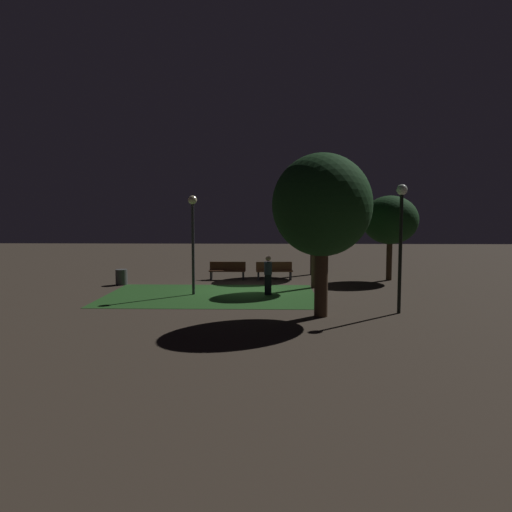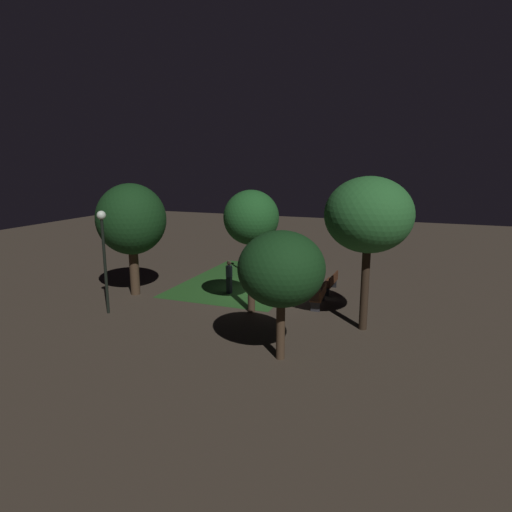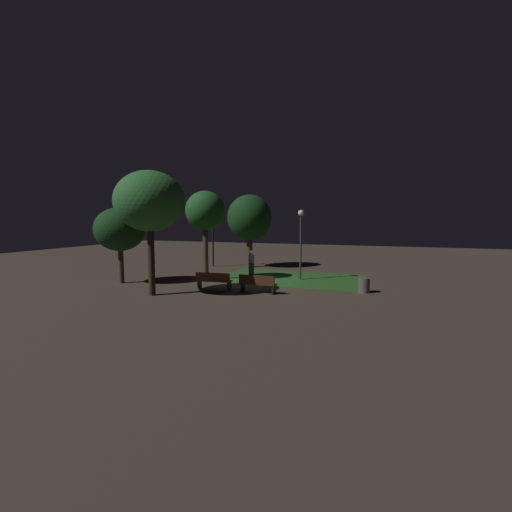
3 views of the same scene
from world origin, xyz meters
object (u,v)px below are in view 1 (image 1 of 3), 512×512
trash_bin (121,277)px  pedestrian (268,274)px  tree_lawn_side (315,199)px  tree_tall_center (314,194)px  lamp_post_plaza_east (401,226)px  tree_back_right (390,220)px  tree_back_left (322,206)px  lamp_post_plaza_west (193,227)px  bench_front_left (227,270)px  bench_near_trees (274,270)px

trash_bin → pedestrian: bearing=158.9°
tree_lawn_side → trash_bin: 9.60m
tree_tall_center → lamp_post_plaza_east: (-2.01, 10.22, -1.37)m
tree_back_right → lamp_post_plaza_east: bearing=79.1°
tree_back_left → lamp_post_plaza_west: size_ratio=1.30×
tree_lawn_side → tree_back_left: 6.15m
bench_front_left → pedestrian: pedestrian is taller
bench_near_trees → tree_lawn_side: (-1.77, 2.54, 3.47)m
tree_lawn_side → tree_back_right: bearing=-146.8°
tree_back_right → tree_tall_center: bearing=-30.9°
bench_near_trees → bench_front_left: (2.33, -0.00, 0.00)m
tree_back_right → pedestrian: 7.77m
tree_lawn_side → tree_back_left: size_ratio=0.97×
tree_back_right → lamp_post_plaza_west: (9.02, 4.52, -0.17)m
tree_back_right → tree_back_left: bearing=64.0°
bench_front_left → tree_tall_center: tree_tall_center is taller
bench_front_left → tree_back_right: (-8.00, -0.00, 2.48)m
tree_back_right → lamp_post_plaza_east: (1.55, 8.09, -0.01)m
bench_near_trees → tree_back_left: (-1.44, 8.67, 3.11)m
bench_front_left → lamp_post_plaza_west: lamp_post_plaza_west is taller
bench_near_trees → tree_tall_center: (-2.11, -2.14, 3.84)m
tree_tall_center → pedestrian: tree_tall_center is taller
pedestrian → bench_front_left: bearing=-65.7°
tree_tall_center → tree_back_left: tree_tall_center is taller
bench_front_left → pedestrian: (-2.04, 4.51, 0.37)m
trash_bin → pedestrian: pedestrian is taller
tree_back_right → tree_back_left: size_ratio=0.79×
tree_back_left → lamp_post_plaza_east: size_ratio=1.22×
bench_near_trees → tree_back_left: 9.32m
bench_near_trees → trash_bin: bearing=14.9°
tree_tall_center → pedestrian: size_ratio=3.56×
trash_bin → tree_lawn_side: bearing=175.8°
bench_near_trees → tree_lawn_side: bearing=124.9°
bench_front_left → tree_back_left: (-3.77, 8.67, 3.11)m
bench_front_left → tree_lawn_side: bearing=148.3°
tree_lawn_side → pedestrian: 4.21m
bench_front_left → tree_lawn_side: tree_lawn_side is taller
tree_lawn_side → lamp_post_plaza_east: tree_lawn_side is taller
trash_bin → pedestrian: size_ratio=0.45×
lamp_post_plaza_west → pedestrian: size_ratio=2.51×
tree_tall_center → tree_back_right: 4.37m
tree_back_left → lamp_post_plaza_west: tree_back_left is taller
bench_near_trees → lamp_post_plaza_west: size_ratio=0.45×
lamp_post_plaza_east → tree_back_right: bearing=-100.9°
bench_near_trees → tree_back_left: tree_back_left is taller
lamp_post_plaza_east → tree_back_left: bearing=12.4°
tree_lawn_side → bench_front_left: bearing=-31.7°
tree_back_right → trash_bin: size_ratio=5.80×
trash_bin → tree_tall_center: bearing=-156.4°
tree_tall_center → tree_lawn_side: bearing=85.9°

